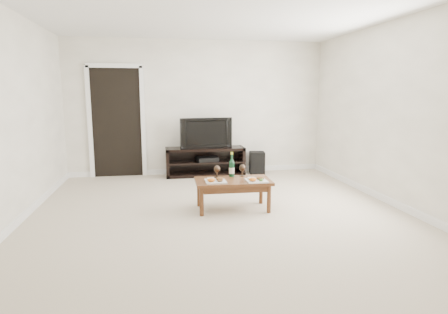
% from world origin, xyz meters
% --- Properties ---
extents(floor, '(5.50, 5.50, 0.00)m').
position_xyz_m(floor, '(0.00, 0.00, 0.00)').
color(floor, '#B9AC95').
rests_on(floor, ground).
extents(back_wall, '(5.00, 0.04, 2.60)m').
position_xyz_m(back_wall, '(0.00, 2.77, 1.30)').
color(back_wall, white).
rests_on(back_wall, ground).
extents(ceiling, '(5.00, 5.50, 0.04)m').
position_xyz_m(ceiling, '(0.00, 0.00, 2.62)').
color(ceiling, white).
rests_on(ceiling, back_wall).
extents(doorway, '(0.90, 0.02, 2.05)m').
position_xyz_m(doorway, '(-1.55, 2.73, 1.02)').
color(doorway, black).
rests_on(doorway, ground).
extents(media_console, '(1.52, 0.45, 0.55)m').
position_xyz_m(media_console, '(0.11, 2.50, 0.28)').
color(media_console, black).
rests_on(media_console, ground).
extents(television, '(1.02, 0.26, 0.58)m').
position_xyz_m(television, '(0.11, 2.50, 0.84)').
color(television, black).
rests_on(television, media_console).
extents(av_receiver, '(0.45, 0.36, 0.08)m').
position_xyz_m(av_receiver, '(0.14, 2.48, 0.33)').
color(av_receiver, black).
rests_on(av_receiver, media_console).
extents(subwoofer, '(0.33, 0.33, 0.43)m').
position_xyz_m(subwoofer, '(1.15, 2.51, 0.22)').
color(subwoofer, black).
rests_on(subwoofer, ground).
extents(coffee_table, '(1.04, 0.59, 0.42)m').
position_xyz_m(coffee_table, '(0.21, 0.28, 0.21)').
color(coffee_table, '#512F16').
rests_on(coffee_table, ground).
extents(plate_left, '(0.27, 0.27, 0.07)m').
position_xyz_m(plate_left, '(-0.04, 0.20, 0.45)').
color(plate_left, white).
rests_on(plate_left, coffee_table).
extents(plate_right, '(0.27, 0.27, 0.07)m').
position_xyz_m(plate_right, '(0.50, 0.14, 0.45)').
color(plate_right, white).
rests_on(plate_right, coffee_table).
extents(wine_bottle, '(0.07, 0.07, 0.35)m').
position_xyz_m(wine_bottle, '(0.23, 0.48, 0.59)').
color(wine_bottle, '#0E341D').
rests_on(wine_bottle, coffee_table).
extents(goblet_left, '(0.09, 0.09, 0.17)m').
position_xyz_m(goblet_left, '(0.02, 0.46, 0.51)').
color(goblet_left, '#33261C').
rests_on(goblet_left, coffee_table).
extents(goblet_right, '(0.09, 0.09, 0.17)m').
position_xyz_m(goblet_right, '(0.39, 0.49, 0.51)').
color(goblet_right, '#33261C').
rests_on(goblet_right, coffee_table).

